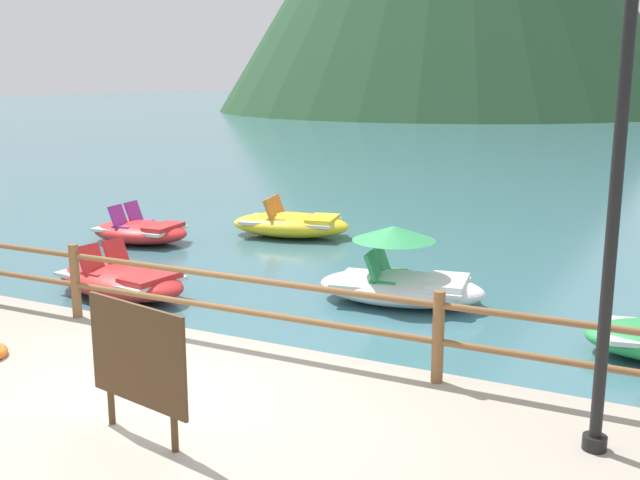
{
  "coord_description": "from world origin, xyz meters",
  "views": [
    {
      "loc": [
        4.46,
        -5.36,
        3.42
      ],
      "look_at": [
        -0.62,
        5.0,
        0.9
      ],
      "focal_mm": 42.41,
      "sensor_mm": 36.0,
      "label": 1
    }
  ],
  "objects_px": {
    "sign_board": "(138,357)",
    "pedal_boat_5": "(291,224)",
    "pedal_boat_2": "(121,280)",
    "pedal_boat_0": "(401,279)",
    "lamp_post": "(621,133)",
    "pedal_boat_6": "(141,231)"
  },
  "relations": [
    {
      "from": "lamp_post",
      "to": "sign_board",
      "type": "relative_size",
      "value": 3.64
    },
    {
      "from": "lamp_post",
      "to": "pedal_boat_2",
      "type": "height_order",
      "value": "lamp_post"
    },
    {
      "from": "sign_board",
      "to": "pedal_boat_5",
      "type": "bearing_deg",
      "value": 111.06
    },
    {
      "from": "sign_board",
      "to": "pedal_boat_0",
      "type": "relative_size",
      "value": 0.44
    },
    {
      "from": "lamp_post",
      "to": "pedal_boat_6",
      "type": "distance_m",
      "value": 11.75
    },
    {
      "from": "pedal_boat_2",
      "to": "pedal_boat_6",
      "type": "relative_size",
      "value": 1.19
    },
    {
      "from": "pedal_boat_0",
      "to": "pedal_boat_6",
      "type": "height_order",
      "value": "pedal_boat_0"
    },
    {
      "from": "lamp_post",
      "to": "pedal_boat_0",
      "type": "height_order",
      "value": "lamp_post"
    },
    {
      "from": "pedal_boat_2",
      "to": "pedal_boat_5",
      "type": "relative_size",
      "value": 0.94
    },
    {
      "from": "pedal_boat_0",
      "to": "pedal_boat_5",
      "type": "bearing_deg",
      "value": 136.76
    },
    {
      "from": "sign_board",
      "to": "pedal_boat_5",
      "type": "xyz_separation_m",
      "value": [
        -3.65,
        9.48,
        -0.86
      ]
    },
    {
      "from": "pedal_boat_2",
      "to": "lamp_post",
      "type": "bearing_deg",
      "value": -20.84
    },
    {
      "from": "pedal_boat_0",
      "to": "pedal_boat_2",
      "type": "xyz_separation_m",
      "value": [
        -4.11,
        -1.58,
        -0.13
      ]
    },
    {
      "from": "pedal_boat_0",
      "to": "pedal_boat_2",
      "type": "height_order",
      "value": "pedal_boat_0"
    },
    {
      "from": "lamp_post",
      "to": "sign_board",
      "type": "height_order",
      "value": "lamp_post"
    },
    {
      "from": "lamp_post",
      "to": "pedal_boat_6",
      "type": "height_order",
      "value": "lamp_post"
    },
    {
      "from": "sign_board",
      "to": "pedal_boat_2",
      "type": "relative_size",
      "value": 0.45
    },
    {
      "from": "lamp_post",
      "to": "pedal_boat_5",
      "type": "bearing_deg",
      "value": 131.74
    },
    {
      "from": "pedal_boat_5",
      "to": "pedal_boat_0",
      "type": "bearing_deg",
      "value": -43.24
    },
    {
      "from": "sign_board",
      "to": "pedal_boat_2",
      "type": "height_order",
      "value": "sign_board"
    },
    {
      "from": "sign_board",
      "to": "pedal_boat_2",
      "type": "bearing_deg",
      "value": 132.4
    },
    {
      "from": "pedal_boat_0",
      "to": "pedal_boat_5",
      "type": "height_order",
      "value": "pedal_boat_0"
    }
  ]
}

